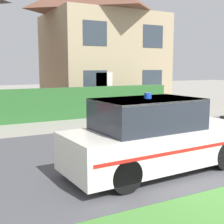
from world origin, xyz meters
name	(u,v)px	position (x,y,z in m)	size (l,w,h in m)	color
road_strip	(134,150)	(0.00, 4.37, 0.01)	(28.00, 6.54, 0.01)	#4C4C51
garden_hedge	(52,104)	(-0.48, 10.63, 0.72)	(12.08, 0.75, 1.44)	#2D662D
police_car	(156,137)	(-0.57, 2.53, 0.82)	(4.54, 1.86, 1.83)	black
house_right	(103,39)	(4.26, 14.98, 4.16)	(7.10, 5.96, 8.14)	tan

